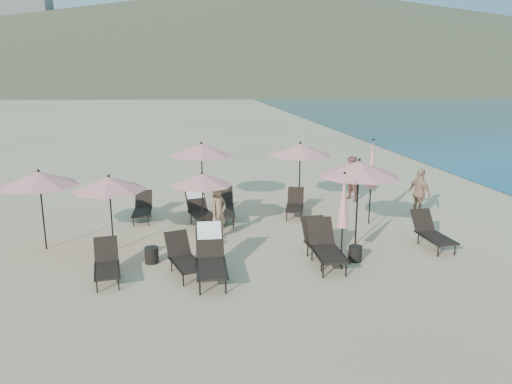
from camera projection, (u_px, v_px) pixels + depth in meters
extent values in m
plane|color=#D6BA8C|center=(300.00, 264.00, 12.86)|extent=(800.00, 800.00, 0.00)
cone|color=brown|center=(277.00, 32.00, 303.20)|extent=(690.00, 690.00, 55.00)
cone|color=brown|center=(448.00, 54.00, 354.63)|extent=(280.00, 280.00, 32.00)
cube|color=beige|center=(27.00, 27.00, 231.37)|extent=(22.00, 18.00, 48.00)
cube|color=beige|center=(102.00, 46.00, 298.73)|extent=(18.00, 16.00, 38.00)
cube|color=black|center=(107.00, 271.00, 11.64)|extent=(0.71, 1.16, 0.05)
cube|color=black|center=(106.00, 249.00, 12.26)|extent=(0.62, 0.49, 0.56)
cylinder|color=black|center=(97.00, 286.00, 11.19)|extent=(0.03, 0.03, 0.31)
cylinder|color=black|center=(97.00, 271.00, 12.06)|extent=(0.03, 0.03, 0.31)
cylinder|color=black|center=(119.00, 284.00, 11.32)|extent=(0.03, 0.03, 0.31)
cylinder|color=black|center=(117.00, 268.00, 12.19)|extent=(0.03, 0.03, 0.31)
cube|color=black|center=(95.00, 271.00, 11.60)|extent=(0.20, 1.22, 0.04)
cube|color=black|center=(119.00, 268.00, 11.76)|extent=(0.20, 1.22, 0.04)
cube|color=black|center=(212.00, 269.00, 11.58)|extent=(0.72, 1.35, 0.06)
cube|color=black|center=(210.00, 243.00, 12.36)|extent=(0.70, 0.52, 0.68)
cylinder|color=black|center=(200.00, 287.00, 11.06)|extent=(0.04, 0.04, 0.38)
cylinder|color=black|center=(199.00, 268.00, 12.16)|extent=(0.04, 0.04, 0.38)
cylinder|color=black|center=(226.00, 286.00, 11.13)|extent=(0.04, 0.04, 0.38)
cylinder|color=black|center=(222.00, 266.00, 12.23)|extent=(0.04, 0.04, 0.38)
cube|color=black|center=(197.00, 268.00, 11.59)|extent=(0.09, 1.49, 0.04)
cube|color=black|center=(226.00, 267.00, 11.67)|extent=(0.09, 1.49, 0.04)
cube|color=white|center=(209.00, 231.00, 12.45)|extent=(0.61, 0.33, 0.41)
cube|color=black|center=(187.00, 264.00, 12.00)|extent=(0.88, 1.25, 0.05)
cube|color=black|center=(178.00, 244.00, 12.60)|extent=(0.68, 0.57, 0.58)
cylinder|color=black|center=(183.00, 280.00, 11.52)|extent=(0.03, 0.03, 0.32)
cylinder|color=black|center=(172.00, 265.00, 12.38)|extent=(0.03, 0.03, 0.32)
cylinder|color=black|center=(203.00, 276.00, 11.72)|extent=(0.03, 0.03, 0.32)
cylinder|color=black|center=(191.00, 262.00, 12.58)|extent=(0.03, 0.03, 0.32)
cube|color=black|center=(175.00, 265.00, 11.92)|extent=(0.39, 1.24, 0.04)
cube|color=black|center=(198.00, 261.00, 12.15)|extent=(0.39, 1.24, 0.04)
cube|color=black|center=(325.00, 250.00, 12.87)|extent=(0.72, 1.28, 0.05)
cube|color=black|center=(314.00, 229.00, 13.59)|extent=(0.67, 0.51, 0.64)
cylinder|color=black|center=(321.00, 265.00, 12.37)|extent=(0.04, 0.04, 0.35)
cylinder|color=black|center=(308.00, 250.00, 13.38)|extent=(0.04, 0.04, 0.35)
cylinder|color=black|center=(342.00, 263.00, 12.48)|extent=(0.04, 0.04, 0.35)
cylinder|color=black|center=(327.00, 249.00, 13.49)|extent=(0.04, 0.04, 0.35)
cube|color=black|center=(313.00, 250.00, 12.85)|extent=(0.13, 1.40, 0.04)
cube|color=black|center=(335.00, 248.00, 12.98)|extent=(0.13, 1.40, 0.04)
cube|color=black|center=(329.00, 254.00, 12.50)|extent=(0.72, 1.34, 0.05)
cube|color=black|center=(320.00, 231.00, 13.27)|extent=(0.69, 0.52, 0.68)
cylinder|color=black|center=(323.00, 271.00, 11.98)|extent=(0.04, 0.04, 0.37)
cylinder|color=black|center=(312.00, 254.00, 13.07)|extent=(0.04, 0.04, 0.37)
cylinder|color=black|center=(346.00, 269.00, 12.05)|extent=(0.04, 0.04, 0.37)
cylinder|color=black|center=(333.00, 253.00, 13.14)|extent=(0.04, 0.04, 0.37)
cube|color=black|center=(315.00, 254.00, 12.51)|extent=(0.09, 1.48, 0.04)
cube|color=black|center=(341.00, 252.00, 12.59)|extent=(0.09, 1.48, 0.04)
cube|color=black|center=(437.00, 238.00, 13.82)|extent=(0.68, 1.20, 0.05)
cube|color=black|center=(423.00, 220.00, 14.49)|extent=(0.63, 0.48, 0.60)
cylinder|color=black|center=(438.00, 251.00, 13.34)|extent=(0.04, 0.04, 0.33)
cylinder|color=black|center=(418.00, 239.00, 14.29)|extent=(0.04, 0.04, 0.33)
cylinder|color=black|center=(455.00, 249.00, 13.45)|extent=(0.04, 0.04, 0.33)
cylinder|color=black|center=(434.00, 238.00, 14.40)|extent=(0.04, 0.04, 0.33)
cube|color=black|center=(426.00, 238.00, 13.80)|extent=(0.12, 1.31, 0.04)
cube|color=black|center=(445.00, 237.00, 13.92)|extent=(0.12, 1.31, 0.04)
cube|color=black|center=(142.00, 212.00, 16.39)|extent=(0.61, 1.11, 0.05)
cube|color=black|center=(144.00, 199.00, 17.04)|extent=(0.58, 0.43, 0.56)
cylinder|color=black|center=(133.00, 222.00, 15.97)|extent=(0.03, 0.03, 0.31)
cylinder|color=black|center=(137.00, 213.00, 16.87)|extent=(0.03, 0.03, 0.31)
cylinder|color=black|center=(148.00, 221.00, 16.02)|extent=(0.03, 0.03, 0.31)
cylinder|color=black|center=(151.00, 213.00, 16.93)|extent=(0.03, 0.03, 0.31)
cube|color=black|center=(134.00, 212.00, 16.40)|extent=(0.08, 1.23, 0.04)
cube|color=black|center=(150.00, 212.00, 16.47)|extent=(0.08, 1.23, 0.04)
cube|color=black|center=(204.00, 216.00, 15.81)|extent=(0.93, 1.37, 0.05)
cube|color=black|center=(196.00, 201.00, 16.48)|extent=(0.74, 0.61, 0.64)
cylinder|color=black|center=(201.00, 228.00, 15.29)|extent=(0.04, 0.04, 0.35)
cylinder|color=black|center=(191.00, 218.00, 16.24)|extent=(0.04, 0.04, 0.35)
cylinder|color=black|center=(217.00, 225.00, 15.49)|extent=(0.04, 0.04, 0.35)
cylinder|color=black|center=(207.00, 216.00, 16.45)|extent=(0.04, 0.04, 0.35)
cube|color=black|center=(194.00, 217.00, 15.73)|extent=(0.38, 1.37, 0.04)
cube|color=black|center=(213.00, 214.00, 15.97)|extent=(0.38, 1.37, 0.04)
cube|color=white|center=(195.00, 193.00, 16.56)|extent=(0.62, 0.42, 0.39)
cube|color=black|center=(224.00, 212.00, 16.22)|extent=(0.77, 1.37, 0.06)
cube|color=black|center=(223.00, 195.00, 17.01)|extent=(0.72, 0.55, 0.68)
cylinder|color=black|center=(215.00, 223.00, 15.71)|extent=(0.04, 0.04, 0.38)
cylinder|color=black|center=(215.00, 213.00, 16.81)|extent=(0.04, 0.04, 0.38)
cylinder|color=black|center=(233.00, 222.00, 15.76)|extent=(0.04, 0.04, 0.38)
cylinder|color=black|center=(232.00, 212.00, 16.86)|extent=(0.04, 0.04, 0.38)
cube|color=black|center=(213.00, 211.00, 16.25)|extent=(0.14, 1.49, 0.04)
cube|color=black|center=(234.00, 211.00, 16.30)|extent=(0.14, 1.49, 0.04)
cube|color=black|center=(295.00, 208.00, 16.89)|extent=(0.84, 1.19, 0.05)
cube|color=black|center=(296.00, 196.00, 17.53)|extent=(0.65, 0.55, 0.56)
cylinder|color=black|center=(287.00, 216.00, 16.52)|extent=(0.03, 0.03, 0.31)
cylinder|color=black|center=(288.00, 209.00, 17.42)|extent=(0.03, 0.03, 0.31)
cylinder|color=black|center=(301.00, 217.00, 16.47)|extent=(0.03, 0.03, 0.31)
cylinder|color=black|center=(302.00, 209.00, 17.36)|extent=(0.03, 0.03, 0.31)
cube|color=black|center=(287.00, 207.00, 16.97)|extent=(0.37, 1.18, 0.04)
cube|color=black|center=(303.00, 208.00, 16.90)|extent=(0.37, 1.18, 0.04)
cylinder|color=black|center=(111.00, 216.00, 13.59)|extent=(0.04, 0.04, 2.01)
cone|color=pink|center=(109.00, 184.00, 13.37)|extent=(2.01, 2.01, 0.36)
sphere|color=black|center=(108.00, 176.00, 13.32)|extent=(0.08, 0.08, 0.08)
cylinder|color=black|center=(203.00, 207.00, 14.77)|extent=(0.04, 0.04, 1.85)
cone|color=pink|center=(202.00, 179.00, 14.57)|extent=(1.85, 1.85, 0.34)
sphere|color=black|center=(202.00, 173.00, 14.52)|extent=(0.07, 0.07, 0.07)
cylinder|color=black|center=(357.00, 205.00, 14.10)|extent=(0.05, 0.05, 2.33)
cone|color=pink|center=(359.00, 168.00, 13.85)|extent=(2.33, 2.33, 0.42)
sphere|color=black|center=(359.00, 160.00, 13.79)|extent=(0.09, 0.09, 0.09)
cylinder|color=black|center=(202.00, 178.00, 17.72)|extent=(0.05, 0.05, 2.27)
cone|color=pink|center=(201.00, 150.00, 17.48)|extent=(2.27, 2.27, 0.41)
sphere|color=black|center=(201.00, 143.00, 17.42)|extent=(0.09, 0.09, 0.09)
cylinder|color=black|center=(300.00, 178.00, 17.72)|extent=(0.05, 0.05, 2.27)
cone|color=pink|center=(300.00, 150.00, 17.48)|extent=(2.27, 2.27, 0.41)
sphere|color=black|center=(300.00, 143.00, 17.42)|extent=(0.09, 0.09, 0.09)
cylinder|color=black|center=(43.00, 213.00, 13.72)|extent=(0.04, 0.04, 2.11)
cone|color=pink|center=(39.00, 179.00, 13.50)|extent=(2.11, 2.11, 0.38)
sphere|color=black|center=(38.00, 171.00, 13.44)|extent=(0.08, 0.08, 0.08)
cylinder|color=black|center=(342.00, 247.00, 12.61)|extent=(0.04, 0.04, 1.06)
cone|color=pink|center=(344.00, 201.00, 12.33)|extent=(0.29, 0.29, 1.35)
sphere|color=black|center=(345.00, 173.00, 12.16)|extent=(0.07, 0.07, 0.07)
cylinder|color=black|center=(370.00, 206.00, 16.14)|extent=(0.04, 0.04, 1.20)
cone|color=pink|center=(372.00, 164.00, 15.81)|extent=(0.33, 0.33, 1.52)
sphere|color=black|center=(373.00, 140.00, 15.62)|extent=(0.08, 0.08, 0.08)
cylinder|color=black|center=(152.00, 255.00, 12.92)|extent=(0.36, 0.36, 0.42)
cylinder|color=black|center=(355.00, 254.00, 13.04)|extent=(0.36, 0.36, 0.41)
imported|color=#A17A57|center=(219.00, 213.00, 14.58)|extent=(0.69, 0.68, 1.61)
imported|color=#9B5D50|center=(352.00, 179.00, 18.89)|extent=(0.92, 1.02, 1.72)
imported|color=tan|center=(420.00, 193.00, 16.83)|extent=(0.64, 1.06, 1.68)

